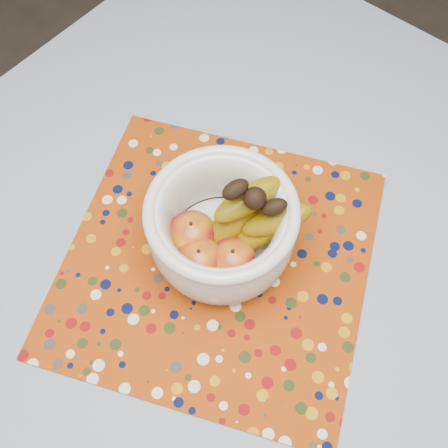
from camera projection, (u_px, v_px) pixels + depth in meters
name	position (u px, v px, depth m)	size (l,w,h in m)	color
table	(261.00, 337.00, 0.83)	(1.20, 1.20, 0.75)	brown
tablecloth	(265.00, 322.00, 0.76)	(1.32, 1.32, 0.01)	slate
placemat	(217.00, 260.00, 0.79)	(0.45, 0.45, 0.00)	#8B3107
fruit_bowl	(229.00, 228.00, 0.73)	(0.24, 0.22, 0.18)	silver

